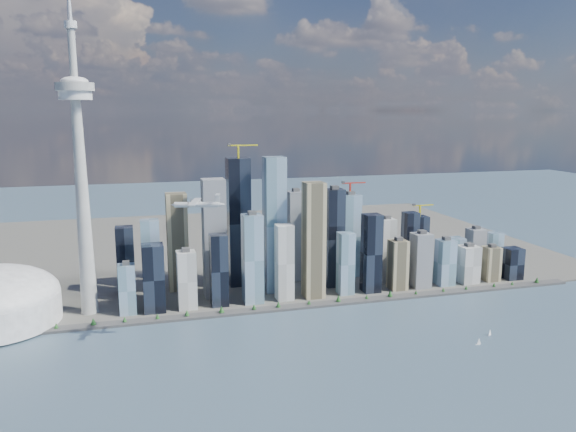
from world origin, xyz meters
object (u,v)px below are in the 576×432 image
object	(u,v)px
needle_tower	(80,167)
sailboat_east	(490,333)
airplane	(198,204)
sailboat_west	(479,342)

from	to	relation	value
needle_tower	sailboat_east	distance (m)	657.23
airplane	sailboat_west	bearing A→B (deg)	1.00
sailboat_east	sailboat_west	bearing A→B (deg)	-168.06
airplane	sailboat_west	world-z (taller)	airplane
airplane	sailboat_west	distance (m)	430.96
sailboat_west	sailboat_east	bearing A→B (deg)	38.63
needle_tower	sailboat_east	size ratio (longest dim) A/B	54.39
sailboat_east	needle_tower	bearing A→B (deg)	133.40
needle_tower	sailboat_east	xyz separation A→B (m)	(563.73, -245.06, -232.59)
airplane	sailboat_west	size ratio (longest dim) A/B	6.52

